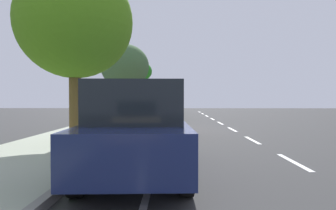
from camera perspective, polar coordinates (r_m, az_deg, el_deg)
The scene contains 14 objects.
ground at distance 15.76m, azimuth 0.64°, elevation -4.71°, with size 73.15×73.15×0.00m, color #333333.
sidewalk at distance 16.19m, azimuth -12.36°, elevation -4.30°, with size 3.47×45.72×0.16m, color #9DA48F.
curb_edge at distance 15.87m, azimuth -5.95°, elevation -4.39°, with size 0.16×45.72×0.16m, color gray.
lane_stripe_centre at distance 16.80m, azimuth 11.56°, elevation -4.36°, with size 0.14×44.20×0.01m.
lane_stripe_bike_edge at distance 15.77m, azimuth -0.62°, elevation -4.70°, with size 0.12×45.72×0.01m, color white.
parked_suv_white_nearest at distance 33.21m, azimuth -0.43°, elevation 0.17°, with size 2.00×4.72×1.99m.
parked_sedan_black_second at distance 24.84m, azimuth -1.19°, elevation -0.81°, with size 1.93×4.44×1.52m.
parked_suv_red_mid at distance 14.70m, azimuth -2.36°, elevation -1.13°, with size 2.02×4.73×1.99m.
parked_pickup_dark_blue_far at distance 6.77m, azimuth -5.47°, elevation -4.94°, with size 2.21×5.38×1.95m.
bicycle_at_curb at distance 20.14m, azimuth -3.13°, elevation -2.38°, with size 1.71×0.46×0.74m.
cyclist_with_backpack at distance 20.58m, azimuth -3.65°, elevation -0.32°, with size 0.48×0.60×1.76m.
street_tree_near_cyclist at distance 29.45m, azimuth -5.23°, elevation 5.93°, with size 2.37×2.37×4.91m.
street_tree_mid_block at distance 20.86m, azimuth -7.85°, elevation 6.88°, with size 3.17×3.17×5.00m.
street_tree_far_end at distance 10.90m, azimuth -16.57°, elevation 14.19°, with size 3.73×3.73×5.76m.
Camera 1 is at (-0.10, 15.68, 1.62)m, focal length 33.62 mm.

